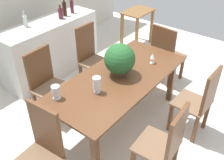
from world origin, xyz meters
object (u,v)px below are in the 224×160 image
at_px(chair_far_left, 46,80).
at_px(wine_glass, 153,56).
at_px(side_table, 137,20).
at_px(crystal_vase_left, 56,91).
at_px(crystal_vase_center_near, 97,84).
at_px(flower_centerpiece, 120,59).
at_px(wine_bottle_clear, 61,13).
at_px(wine_bottle_dark, 72,6).
at_px(wine_bottle_green, 25,21).
at_px(dining_table, 120,83).
at_px(chair_head_end, 43,148).
at_px(chair_near_right, 200,100).
at_px(chair_far_right, 90,54).
at_px(wine_bottle_tall, 65,9).
at_px(kitchen_counter, 51,48).
at_px(chair_near_left, 166,143).
at_px(chair_foot_end, 165,52).

height_order(chair_far_left, wine_glass, chair_far_left).
distance_m(wine_glass, side_table, 2.10).
relative_size(crystal_vase_left, crystal_vase_center_near, 0.81).
height_order(flower_centerpiece, wine_bottle_clear, wine_bottle_clear).
xyz_separation_m(wine_bottle_dark, wine_bottle_green, (-0.89, 0.13, -0.02)).
height_order(dining_table, chair_far_left, chair_far_left).
relative_size(flower_centerpiece, wine_bottle_green, 1.64).
distance_m(chair_head_end, flower_centerpiece, 1.39).
bearing_deg(chair_far_left, chair_near_right, -67.37).
xyz_separation_m(chair_near_right, crystal_vase_center_near, (-0.87, 0.94, 0.33)).
bearing_deg(dining_table, chair_head_end, 179.66).
relative_size(chair_far_right, side_table, 1.38).
distance_m(wine_bottle_tall, wine_bottle_green, 0.73).
bearing_deg(crystal_vase_center_near, wine_glass, -9.43).
distance_m(dining_table, side_table, 2.46).
relative_size(chair_near_right, wine_bottle_green, 3.89).
distance_m(chair_far_left, wine_bottle_dark, 1.63).
bearing_deg(wine_bottle_dark, flower_centerpiece, -116.54).
bearing_deg(kitchen_counter, chair_far_right, -80.19).
bearing_deg(chair_far_left, chair_near_left, -93.10).
distance_m(dining_table, wine_bottle_clear, 1.80).
bearing_deg(chair_foot_end, wine_glass, 108.25).
relative_size(chair_far_left, kitchen_counter, 0.57).
bearing_deg(wine_bottle_green, crystal_vase_left, -116.82).
height_order(chair_near_left, chair_foot_end, chair_foot_end).
relative_size(kitchen_counter, wine_bottle_clear, 7.50).
height_order(kitchen_counter, wine_bottle_clear, wine_bottle_clear).
relative_size(chair_near_right, wine_bottle_tall, 3.25).
relative_size(chair_head_end, wine_bottle_tall, 3.41).
distance_m(dining_table, crystal_vase_left, 0.87).
relative_size(chair_near_left, chair_foot_end, 0.99).
distance_m(chair_near_left, wine_bottle_green, 2.84).
bearing_deg(chair_near_right, chair_far_right, -88.65).
bearing_deg(wine_bottle_dark, chair_near_left, -116.71).
relative_size(flower_centerpiece, wine_glass, 2.91).
height_order(dining_table, kitchen_counter, kitchen_counter).
relative_size(dining_table, chair_far_left, 1.99).
height_order(crystal_vase_left, wine_bottle_green, wine_bottle_green).
bearing_deg(wine_bottle_clear, wine_bottle_dark, 8.14).
bearing_deg(wine_glass, wine_bottle_clear, 89.70).
height_order(chair_foot_end, chair_far_right, chair_far_right).
height_order(kitchen_counter, wine_bottle_dark, wine_bottle_dark).
relative_size(wine_glass, wine_bottle_clear, 0.62).
height_order(wine_bottle_clear, wine_bottle_tall, wine_bottle_tall).
xyz_separation_m(chair_far_left, kitchen_counter, (0.78, 0.80, -0.07)).
relative_size(chair_foot_end, wine_bottle_tall, 3.31).
relative_size(kitchen_counter, wine_bottle_green, 6.87).
bearing_deg(wine_bottle_green, chair_far_left, -116.10).
distance_m(crystal_vase_left, crystal_vase_center_near, 0.47).
distance_m(crystal_vase_left, side_table, 3.10).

